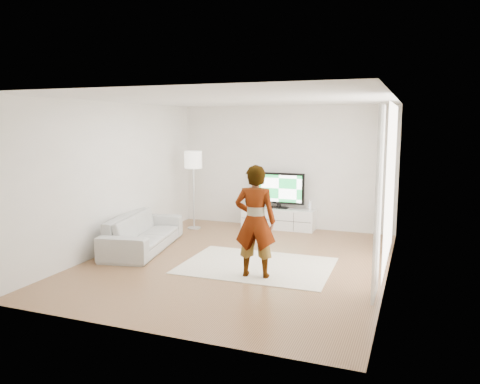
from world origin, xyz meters
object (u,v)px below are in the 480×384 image
at_px(rug, 257,266).
at_px(sofa, 143,232).
at_px(floor_lamp, 193,163).
at_px(player, 255,221).
at_px(media_console, 278,218).
at_px(television, 279,189).

height_order(rug, sofa, sofa).
distance_m(sofa, floor_lamp, 2.27).
height_order(player, sofa, player).
bearing_deg(player, media_console, -88.55).
distance_m(media_console, rug, 2.93).
xyz_separation_m(media_console, sofa, (-1.94, -2.62, 0.10)).
xyz_separation_m(sofa, floor_lamp, (0.12, 1.93, 1.17)).
bearing_deg(media_console, rug, -80.90).
relative_size(media_console, floor_lamp, 0.94).
relative_size(television, floor_lamp, 0.66).
distance_m(media_console, player, 3.55).
height_order(television, player, player).
bearing_deg(rug, media_console, 99.10).
distance_m(television, floor_lamp, 2.04).
height_order(sofa, floor_lamp, floor_lamp).
distance_m(rug, sofa, 2.44).
bearing_deg(television, sofa, -126.12).
relative_size(television, sofa, 0.51).
relative_size(sofa, floor_lamp, 1.28).
xyz_separation_m(player, sofa, (-2.56, 0.81, -0.56)).
height_order(media_console, floor_lamp, floor_lamp).
relative_size(media_console, television, 1.43).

